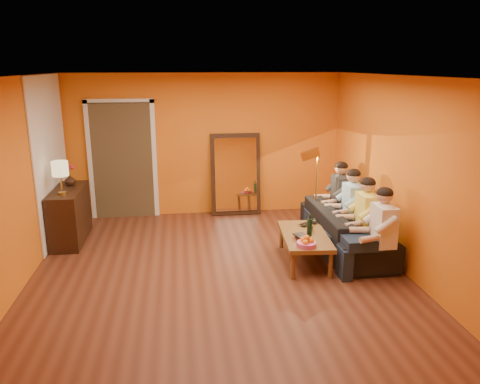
{
  "coord_description": "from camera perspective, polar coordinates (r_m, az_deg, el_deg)",
  "views": [
    {
      "loc": [
        -0.48,
        -5.8,
        2.73
      ],
      "look_at": [
        0.35,
        0.5,
        1.0
      ],
      "focal_mm": 35.0,
      "sensor_mm": 36.0,
      "label": 1
    }
  ],
  "objects": [
    {
      "name": "room_shell",
      "position": [
        6.35,
        -2.98,
        2.2
      ],
      "size": [
        5.0,
        5.5,
        2.6
      ],
      "color": "brown",
      "rests_on": "ground"
    },
    {
      "name": "white_accent",
      "position": [
        7.94,
        -22.05,
        3.74
      ],
      "size": [
        0.02,
        1.9,
        2.58
      ],
      "primitive_type": "cube",
      "color": "white",
      "rests_on": "wall_left"
    },
    {
      "name": "doorway_recess",
      "position": [
        8.85,
        -14.03,
        3.84
      ],
      "size": [
        1.06,
        0.3,
        2.1
      ],
      "primitive_type": "cube",
      "color": "#3F2D19",
      "rests_on": "floor"
    },
    {
      "name": "door_jamb_left",
      "position": [
        8.82,
        -17.79,
        3.52
      ],
      "size": [
        0.08,
        0.06,
        2.2
      ],
      "primitive_type": "cube",
      "color": "white",
      "rests_on": "wall_back"
    },
    {
      "name": "door_jamb_right",
      "position": [
        8.68,
        -10.37,
        3.83
      ],
      "size": [
        0.08,
        0.06,
        2.2
      ],
      "primitive_type": "cube",
      "color": "white",
      "rests_on": "wall_back"
    },
    {
      "name": "door_header",
      "position": [
        8.59,
        -14.57,
        10.69
      ],
      "size": [
        1.22,
        0.06,
        0.08
      ],
      "primitive_type": "cube",
      "color": "white",
      "rests_on": "wall_back"
    },
    {
      "name": "mirror_frame",
      "position": [
        8.72,
        -0.53,
        2.18
      ],
      "size": [
        0.92,
        0.27,
        1.51
      ],
      "primitive_type": "cube",
      "rotation": [
        -0.14,
        0.0,
        0.0
      ],
      "color": "black",
      "rests_on": "floor"
    },
    {
      "name": "mirror_glass",
      "position": [
        8.68,
        -0.5,
        2.12
      ],
      "size": [
        0.78,
        0.21,
        1.35
      ],
      "primitive_type": "cube",
      "rotation": [
        -0.14,
        0.0,
        0.0
      ],
      "color": "white",
      "rests_on": "mirror_frame"
    },
    {
      "name": "sideboard",
      "position": [
        7.9,
        -20.05,
        -2.69
      ],
      "size": [
        0.44,
        1.18,
        0.85
      ],
      "primitive_type": "cube",
      "color": "black",
      "rests_on": "floor"
    },
    {
      "name": "table_lamp",
      "position": [
        7.44,
        -21.0,
        1.6
      ],
      "size": [
        0.24,
        0.24,
        0.51
      ],
      "primitive_type": null,
      "color": "beige",
      "rests_on": "sideboard"
    },
    {
      "name": "sofa",
      "position": [
        7.33,
        12.75,
        -4.36
      ],
      "size": [
        2.18,
        0.85,
        0.64
      ],
      "primitive_type": "imported",
      "rotation": [
        0.0,
        0.0,
        1.57
      ],
      "color": "black",
      "rests_on": "floor"
    },
    {
      "name": "coffee_table",
      "position": [
        6.77,
        7.83,
        -6.78
      ],
      "size": [
        0.72,
        1.27,
        0.42
      ],
      "primitive_type": null,
      "rotation": [
        0.0,
        0.0,
        -0.08
      ],
      "color": "brown",
      "rests_on": "floor"
    },
    {
      "name": "floor_lamp",
      "position": [
        7.6,
        9.26,
        -0.31
      ],
      "size": [
        0.36,
        0.32,
        1.44
      ],
      "primitive_type": null,
      "rotation": [
        0.0,
        0.0,
        -0.31
      ],
      "color": "gold",
      "rests_on": "floor"
    },
    {
      "name": "dog",
      "position": [
        7.01,
        13.05,
        -5.44
      ],
      "size": [
        0.52,
        0.61,
        0.61
      ],
      "primitive_type": null,
      "rotation": [
        0.0,
        0.0,
        -0.43
      ],
      "color": "#987245",
      "rests_on": "floor"
    },
    {
      "name": "person_far_left",
      "position": [
        6.42,
        17.04,
        -4.76
      ],
      "size": [
        0.7,
        0.44,
        1.22
      ],
      "primitive_type": null,
      "color": "silver",
      "rests_on": "sofa"
    },
    {
      "name": "person_mid_left",
      "position": [
        6.89,
        15.18,
        -3.23
      ],
      "size": [
        0.7,
        0.44,
        1.22
      ],
      "primitive_type": null,
      "color": "#F2E150",
      "rests_on": "sofa"
    },
    {
      "name": "person_mid_right",
      "position": [
        7.38,
        13.57,
        -1.9
      ],
      "size": [
        0.7,
        0.44,
        1.22
      ],
      "primitive_type": null,
      "color": "#91BEE1",
      "rests_on": "sofa"
    },
    {
      "name": "person_far_right",
      "position": [
        7.87,
        12.16,
        -0.74
      ],
      "size": [
        0.7,
        0.44,
        1.22
      ],
      "primitive_type": null,
      "color": "#2F3034",
      "rests_on": "sofa"
    },
    {
      "name": "fruit_bowl",
      "position": [
        6.23,
        8.12,
        -5.89
      ],
      "size": [
        0.26,
        0.26,
        0.16
      ],
      "primitive_type": null,
      "color": "#C94681",
      "rests_on": "coffee_table"
    },
    {
      "name": "wine_bottle",
      "position": [
        6.61,
        8.48,
        -3.98
      ],
      "size": [
        0.07,
        0.07,
        0.31
      ],
      "primitive_type": "cylinder",
      "color": "black",
      "rests_on": "coffee_table"
    },
    {
      "name": "tumbler",
      "position": [
        6.82,
        8.62,
        -4.38
      ],
      "size": [
        0.09,
        0.09,
        0.08
      ],
      "primitive_type": "imported",
      "rotation": [
        0.0,
        0.0,
        -0.0
      ],
      "color": "#B27F3F",
      "rests_on": "coffee_table"
    },
    {
      "name": "laptop",
      "position": [
        7.05,
        8.57,
        -3.96
      ],
      "size": [
        0.36,
        0.33,
        0.02
      ],
      "primitive_type": "imported",
      "rotation": [
        0.0,
        0.0,
        0.55
      ],
      "color": "black",
      "rests_on": "coffee_table"
    },
    {
      "name": "book_lower",
      "position": [
        6.46,
        6.82,
        -5.71
      ],
      "size": [
        0.22,
        0.27,
        0.02
      ],
      "primitive_type": "imported",
      "rotation": [
        0.0,
        0.0,
        -0.14
      ],
      "color": "black",
      "rests_on": "coffee_table"
    },
    {
      "name": "book_mid",
      "position": [
        6.47,
        6.89,
        -5.5
      ],
      "size": [
        0.21,
        0.27,
        0.02
      ],
      "primitive_type": "imported",
      "rotation": [
        0.0,
        0.0,
        0.16
      ],
      "color": "red",
      "rests_on": "book_lower"
    },
    {
      "name": "book_upper",
      "position": [
        6.44,
        6.85,
        -5.41
      ],
      "size": [
        0.21,
        0.25,
        0.02
      ],
      "primitive_type": "imported",
      "rotation": [
        0.0,
        0.0,
        0.27
      ],
      "color": "black",
      "rests_on": "book_mid"
    },
    {
      "name": "vase",
      "position": [
        8.0,
        -20.02,
        1.39
      ],
      "size": [
        0.18,
        0.18,
        0.18
      ],
      "primitive_type": "imported",
      "color": "black",
      "rests_on": "sideboard"
    },
    {
      "name": "flowers",
      "position": [
        7.95,
        -20.16,
        2.95
      ],
      "size": [
        0.17,
        0.17,
        0.39
      ],
      "primitive_type": null,
      "color": "red",
      "rests_on": "vase"
    }
  ]
}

